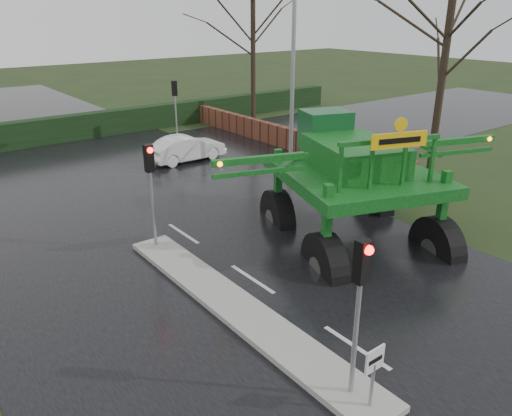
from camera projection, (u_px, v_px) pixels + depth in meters
ground at (356, 348)px, 11.60m from camera, size 140.00×140.00×0.00m
road_main at (157, 217)px, 18.95m from camera, size 14.00×80.00×0.02m
road_cross at (98, 178)px, 23.37m from camera, size 80.00×12.00×0.02m
median_island at (236, 307)px, 13.04m from camera, size 1.20×10.00×0.16m
hedge_row at (44, 131)px, 28.98m from camera, size 44.00×0.90×1.50m
brick_wall at (271, 134)px, 29.11m from camera, size 0.40×20.00×1.20m
keep_left_sign at (374, 368)px, 9.36m from camera, size 0.50×0.07×1.35m
traffic_signal_near at (360, 286)px, 9.16m from camera, size 0.26×0.33×3.52m
traffic_signal_mid at (150, 174)px, 15.42m from camera, size 0.26×0.33×3.52m
traffic_signal_far at (175, 97)px, 29.05m from camera, size 0.26×0.33×3.52m
street_light_right at (289, 41)px, 22.86m from camera, size 3.85×0.30×10.00m
tree_right_near at (444, 65)px, 20.62m from camera, size 5.60×5.60×9.64m
tree_right_far at (253, 24)px, 32.02m from camera, size 7.00×7.00×12.05m
crop_sprayer at (325, 182)px, 14.42m from camera, size 9.62×7.48×5.66m
white_sedan at (187, 161)px, 25.96m from camera, size 4.04×1.43×1.33m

